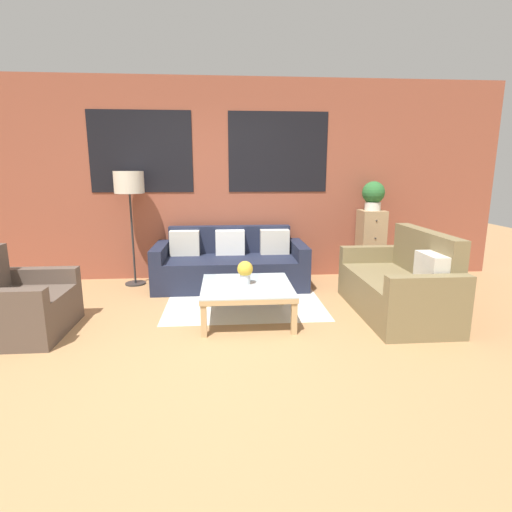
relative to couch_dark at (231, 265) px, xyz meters
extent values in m
plane|color=#AD7F51|center=(-0.25, -1.95, -0.28)|extent=(16.00, 16.00, 0.00)
cube|color=brown|center=(-0.25, 0.49, 1.12)|extent=(8.40, 0.08, 2.80)
cube|color=black|center=(-1.20, 0.44, 1.52)|extent=(1.40, 0.01, 1.10)
cube|color=black|center=(0.70, 0.44, 1.52)|extent=(1.40, 0.01, 1.10)
cube|color=silver|center=(0.15, -0.73, -0.28)|extent=(1.84, 1.46, 0.00)
cube|color=#1E2338|center=(0.00, -0.13, -0.08)|extent=(1.71, 0.72, 0.40)
cube|color=#1E2338|center=(0.00, 0.31, 0.11)|extent=(1.71, 0.16, 0.78)
cube|color=#1E2338|center=(-0.93, -0.05, 0.01)|extent=(0.16, 0.88, 0.58)
cube|color=#1E2338|center=(0.93, -0.05, 0.01)|extent=(0.16, 0.88, 0.58)
cube|color=beige|center=(-0.62, 0.15, 0.29)|extent=(0.40, 0.16, 0.34)
cube|color=white|center=(0.00, 0.15, 0.29)|extent=(0.40, 0.16, 0.34)
cube|color=beige|center=(0.62, 0.15, 0.29)|extent=(0.40, 0.16, 0.34)
cube|color=olive|center=(1.70, -1.26, -0.07)|extent=(0.64, 1.29, 0.42)
cube|color=olive|center=(2.10, -1.26, 0.18)|extent=(0.16, 1.29, 0.92)
cube|color=olive|center=(1.78, -0.54, 0.03)|extent=(0.80, 0.14, 0.62)
cube|color=olive|center=(1.78, -1.97, 0.03)|extent=(0.80, 0.14, 0.62)
cube|color=beige|center=(1.94, -1.68, 0.31)|extent=(0.16, 0.40, 0.34)
cube|color=brown|center=(-1.93, -1.52, -0.08)|extent=(0.64, 0.63, 0.40)
cube|color=brown|center=(-2.01, -1.91, 0.00)|extent=(0.80, 0.14, 0.56)
cube|color=brown|center=(-2.01, -1.14, 0.00)|extent=(0.80, 0.14, 0.56)
cube|color=silver|center=(0.15, -1.30, 0.09)|extent=(0.94, 0.94, 0.01)
cube|color=tan|center=(0.15, -1.75, 0.06)|extent=(0.94, 0.05, 0.05)
cube|color=tan|center=(0.15, -0.86, 0.06)|extent=(0.94, 0.05, 0.05)
cube|color=tan|center=(-0.29, -1.30, 0.06)|extent=(0.05, 0.94, 0.05)
cube|color=tan|center=(0.59, -1.30, 0.06)|extent=(0.05, 0.94, 0.05)
cube|color=tan|center=(-0.28, -1.74, -0.10)|extent=(0.05, 0.05, 0.37)
cube|color=tan|center=(0.58, -1.74, -0.10)|extent=(0.05, 0.05, 0.37)
cube|color=tan|center=(-0.28, -0.87, -0.10)|extent=(0.05, 0.06, 0.37)
cube|color=tan|center=(0.58, -0.87, -0.10)|extent=(0.05, 0.06, 0.37)
cylinder|color=#2D2D2D|center=(-1.32, 0.14, -0.27)|extent=(0.28, 0.28, 0.02)
cylinder|color=#2D2D2D|center=(-1.32, 0.14, 0.35)|extent=(0.03, 0.03, 1.23)
cylinder|color=beige|center=(-1.32, 0.14, 1.11)|extent=(0.39, 0.39, 0.29)
cube|color=tan|center=(2.03, 0.23, 0.21)|extent=(0.34, 0.36, 0.99)
sphere|color=#38332D|center=(2.03, 0.04, 0.58)|extent=(0.02, 0.02, 0.02)
sphere|color=#38332D|center=(2.03, 0.04, 0.34)|extent=(0.02, 0.02, 0.02)
sphere|color=#38332D|center=(2.03, 0.04, 0.09)|extent=(0.02, 0.02, 0.02)
sphere|color=#38332D|center=(2.03, 0.04, -0.16)|extent=(0.02, 0.02, 0.02)
cylinder|color=silver|center=(2.03, 0.23, 0.77)|extent=(0.22, 0.22, 0.12)
sphere|color=#2D6B33|center=(2.03, 0.23, 0.96)|extent=(0.32, 0.32, 0.32)
cylinder|color=silver|center=(0.14, -1.27, 0.15)|extent=(0.11, 0.11, 0.11)
sphere|color=gold|center=(0.14, -1.27, 0.26)|extent=(0.16, 0.16, 0.16)
camera|label=1|loc=(-0.07, -5.32, 1.27)|focal=28.00mm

